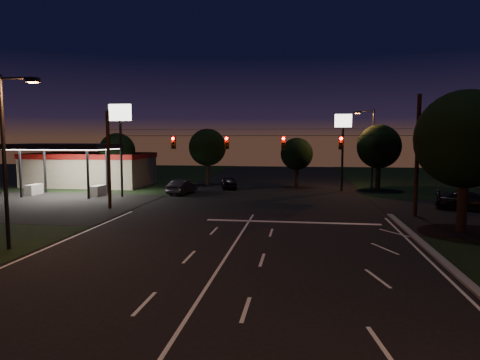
% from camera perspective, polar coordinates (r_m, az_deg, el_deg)
% --- Properties ---
extents(ground, '(140.00, 140.00, 0.00)m').
position_cam_1_polar(ground, '(19.19, -3.09, -12.02)').
color(ground, black).
rests_on(ground, ground).
extents(cross_street_left, '(20.00, 16.00, 0.02)m').
position_cam_1_polar(cross_street_left, '(41.75, -26.34, -2.98)').
color(cross_street_left, black).
rests_on(cross_street_left, ground).
extents(center_line, '(0.14, 40.00, 0.01)m').
position_cam_1_polar(center_line, '(13.75, -8.31, -19.42)').
color(center_line, silver).
rests_on(center_line, ground).
extents(stop_bar, '(12.00, 0.50, 0.01)m').
position_cam_1_polar(stop_bar, '(30.00, 6.95, -5.59)').
color(stop_bar, silver).
rests_on(stop_bar, ground).
extents(utility_pole_right, '(0.30, 0.30, 9.00)m').
position_cam_1_polar(utility_pole_right, '(34.47, 22.27, -4.52)').
color(utility_pole_right, black).
rests_on(utility_pole_right, ground).
extents(utility_pole_left, '(0.28, 0.28, 8.00)m').
position_cam_1_polar(utility_pole_left, '(36.91, -16.93, -3.70)').
color(utility_pole_left, black).
rests_on(utility_pole_left, ground).
extents(signal_span, '(24.00, 0.40, 1.56)m').
position_cam_1_polar(signal_span, '(33.09, 1.99, 5.07)').
color(signal_span, black).
rests_on(signal_span, ground).
extents(gas_station, '(14.20, 16.10, 5.25)m').
position_cam_1_polar(gas_station, '(54.73, -19.51, 1.69)').
color(gas_station, gray).
rests_on(gas_station, ground).
extents(pole_sign_left_near, '(2.20, 0.30, 9.10)m').
position_cam_1_polar(pole_sign_left_near, '(43.66, -15.66, 6.93)').
color(pole_sign_left_near, black).
rests_on(pole_sign_left_near, ground).
extents(pole_sign_right, '(1.80, 0.30, 8.40)m').
position_cam_1_polar(pole_sign_right, '(48.13, 13.56, 5.96)').
color(pole_sign_right, black).
rests_on(pole_sign_right, ground).
extents(street_light_left, '(2.20, 0.35, 9.00)m').
position_cam_1_polar(street_light_left, '(24.87, -28.51, 3.62)').
color(street_light_left, black).
rests_on(street_light_left, ground).
extents(street_light_right_far, '(2.20, 0.35, 9.00)m').
position_cam_1_polar(street_light_right_far, '(50.51, 17.00, 4.72)').
color(street_light_right_far, black).
rests_on(street_light_right_far, ground).
extents(tree_right_near, '(6.00, 6.00, 8.76)m').
position_cam_1_polar(tree_right_near, '(29.78, 27.79, 4.71)').
color(tree_right_near, black).
rests_on(tree_right_near, ground).
extents(tree_far_a, '(4.20, 4.20, 6.42)m').
position_cam_1_polar(tree_far_a, '(52.70, -15.97, 3.70)').
color(tree_far_a, black).
rests_on(tree_far_a, ground).
extents(tree_far_b, '(4.60, 4.60, 6.98)m').
position_cam_1_polar(tree_far_b, '(53.34, -4.31, 4.30)').
color(tree_far_b, black).
rests_on(tree_far_b, ground).
extents(tree_far_c, '(3.80, 3.80, 5.86)m').
position_cam_1_polar(tree_far_c, '(51.07, 7.59, 3.41)').
color(tree_far_c, black).
rests_on(tree_far_c, ground).
extents(tree_far_d, '(4.80, 4.80, 7.30)m').
position_cam_1_polar(tree_far_d, '(49.78, 18.03, 4.20)').
color(tree_far_d, black).
rests_on(tree_far_d, ground).
extents(tree_far_e, '(4.00, 4.00, 6.18)m').
position_cam_1_polar(tree_far_e, '(49.84, 27.51, 3.02)').
color(tree_far_e, black).
rests_on(tree_far_e, ground).
extents(car_oncoming_a, '(2.57, 4.43, 1.42)m').
position_cam_1_polar(car_oncoming_a, '(49.26, -1.46, -0.34)').
color(car_oncoming_a, black).
rests_on(car_oncoming_a, ground).
extents(car_oncoming_b, '(2.20, 4.73, 1.50)m').
position_cam_1_polar(car_oncoming_b, '(44.94, -7.70, -0.91)').
color(car_oncoming_b, black).
rests_on(car_oncoming_b, ground).
extents(car_cross, '(5.68, 3.62, 1.53)m').
position_cam_1_polar(car_cross, '(38.89, 28.44, -2.53)').
color(car_cross, black).
rests_on(car_cross, ground).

